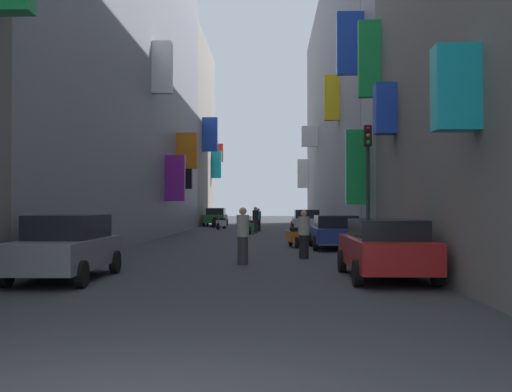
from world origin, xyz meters
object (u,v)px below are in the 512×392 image
traffic_light_near_corner (368,168)px  scooter_green (250,227)px  scooter_black (217,222)px  pedestrian_mid_street (255,220)px  parked_car_red (385,247)px  scooter_white (221,223)px  parked_car_green (216,217)px  parked_car_grey (67,246)px  scooter_silver (244,221)px  parked_car_silver (306,221)px  pedestrian_crossing (258,220)px  parked_car_blue (335,231)px  pedestrian_near_right (243,236)px  pedestrian_near_left (304,235)px  scooter_orange (294,236)px

traffic_light_near_corner → scooter_green: bearing=106.2°
scooter_black → pedestrian_mid_street: bearing=-69.2°
parked_car_red → scooter_white: parked_car_red is taller
parked_car_green → pedestrian_mid_street: bearing=-73.6°
parked_car_grey → parked_car_green: parked_car_green is taller
scooter_white → pedestrian_mid_street: pedestrian_mid_street is taller
parked_car_grey → scooter_silver: (2.51, 37.90, -0.34)m
traffic_light_near_corner → parked_car_silver: bearing=93.4°
parked_car_silver → scooter_green: size_ratio=2.11×
parked_car_green → pedestrian_crossing: 11.84m
parked_car_grey → pedestrian_crossing: bearing=81.7°
parked_car_blue → scooter_green: size_ratio=2.20×
pedestrian_crossing → pedestrian_near_right: bearing=-89.8°
scooter_green → parked_car_red: bearing=-80.1°
parked_car_grey → parked_car_red: parked_car_grey is taller
scooter_white → traffic_light_near_corner: (7.27, -23.88, 2.69)m
parked_car_green → scooter_black: bearing=-83.5°
scooter_white → traffic_light_near_corner: bearing=-73.1°
pedestrian_near_left → scooter_silver: bearing=96.3°
parked_car_green → pedestrian_near_right: size_ratio=2.52×
scooter_black → pedestrian_near_left: pedestrian_near_left is taller
parked_car_blue → pedestrian_near_right: 7.66m
scooter_orange → pedestrian_near_right: 7.91m
parked_car_grey → traffic_light_near_corner: size_ratio=0.91×
pedestrian_near_right → pedestrian_mid_street: (-0.22, 21.81, -0.01)m
scooter_silver → traffic_light_near_corner: (5.88, -30.62, 2.69)m
parked_car_silver → scooter_orange: parked_car_silver is taller
pedestrian_mid_street → traffic_light_near_corner: traffic_light_near_corner is taller
parked_car_red → scooter_black: bearing=101.9°
parked_car_silver → pedestrian_crossing: 3.54m
pedestrian_crossing → pedestrian_near_right: pedestrian_near_right is taller
pedestrian_crossing → pedestrian_near_left: size_ratio=0.99×
parked_car_blue → traffic_light_near_corner: traffic_light_near_corner is taller
scooter_orange → pedestrian_near_right: size_ratio=1.07×
pedestrian_mid_street → parked_car_red: bearing=-81.4°
scooter_silver → scooter_white: same height
parked_car_grey → parked_car_silver: (7.27, 26.22, -0.02)m
parked_car_grey → pedestrian_crossing: (4.00, 27.56, -0.00)m
scooter_green → pedestrian_mid_street: 1.92m
traffic_light_near_corner → pedestrian_near_left: bearing=-150.9°
scooter_white → parked_car_green: bearing=98.5°
scooter_silver → scooter_orange: size_ratio=0.96×
scooter_green → parked_car_silver: bearing=33.5°
parked_car_grey → scooter_silver: bearing=86.2°
traffic_light_near_corner → pedestrian_mid_street: bearing=103.9°
parked_car_grey → pedestrian_mid_street: size_ratio=2.47×
parked_car_red → scooter_green: size_ratio=2.38×
parked_car_grey → parked_car_blue: size_ratio=1.04×
scooter_green → scooter_orange: size_ratio=1.00×
scooter_silver → pedestrian_crossing: pedestrian_crossing is taller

